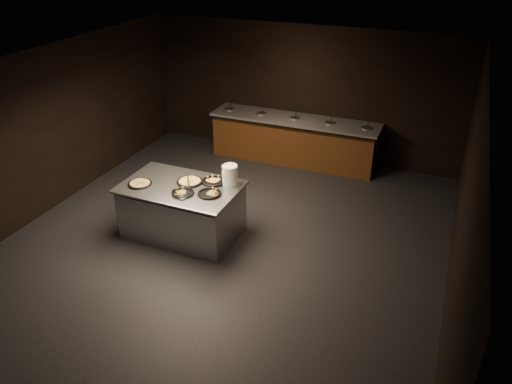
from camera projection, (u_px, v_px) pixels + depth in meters
room at (222, 165)px, 7.64m from camera, size 7.02×8.02×2.92m
salad_bar at (293, 143)px, 11.02m from camera, size 3.70×0.83×1.18m
serving_counter at (183, 211)px, 8.40m from camera, size 1.95×1.26×0.93m
plate_stack at (230, 175)px, 8.12m from camera, size 0.25×0.25×0.34m
pan_veggie_whole at (140, 183)px, 8.19m from camera, size 0.39×0.39×0.04m
pan_cheese_whole at (190, 181)px, 8.25m from camera, size 0.43×0.43×0.04m
pan_cheese_slices_a at (214, 181)px, 8.27m from camera, size 0.41×0.41×0.04m
pan_cheese_slices_b at (183, 193)px, 7.91m from camera, size 0.36×0.36×0.04m
pan_veggie_slices at (210, 193)px, 7.89m from camera, size 0.38×0.38×0.04m
server_left at (188, 179)px, 8.19m from camera, size 0.26×0.29×0.17m
server_right at (177, 192)px, 7.81m from camera, size 0.32×0.19×0.16m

